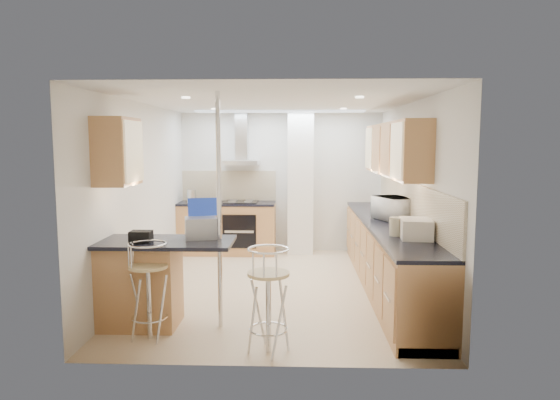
{
  "coord_description": "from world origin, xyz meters",
  "views": [
    {
      "loc": [
        0.29,
        -6.62,
        1.98
      ],
      "look_at": [
        0.06,
        0.2,
        1.19
      ],
      "focal_mm": 32.0,
      "sensor_mm": 36.0,
      "label": 1
    }
  ],
  "objects_px": {
    "laptop": "(201,228)",
    "bar_stool_near": "(149,291)",
    "bread_bin": "(416,229)",
    "bar_stool_end": "(268,300)",
    "microwave": "(395,209)"
  },
  "relations": [
    {
      "from": "bar_stool_near",
      "to": "bar_stool_end",
      "type": "distance_m",
      "value": 1.26
    },
    {
      "from": "bread_bin",
      "to": "laptop",
      "type": "bearing_deg",
      "value": -169.61
    },
    {
      "from": "laptop",
      "to": "microwave",
      "type": "bearing_deg",
      "value": 17.1
    },
    {
      "from": "laptop",
      "to": "bread_bin",
      "type": "xyz_separation_m",
      "value": [
        2.35,
        0.18,
        -0.03
      ]
    },
    {
      "from": "laptop",
      "to": "bar_stool_end",
      "type": "bearing_deg",
      "value": -59.53
    },
    {
      "from": "laptop",
      "to": "bread_bin",
      "type": "bearing_deg",
      "value": -10.2
    },
    {
      "from": "laptop",
      "to": "bread_bin",
      "type": "distance_m",
      "value": 2.36
    },
    {
      "from": "bread_bin",
      "to": "bar_stool_near",
      "type": "bearing_deg",
      "value": -160.71
    },
    {
      "from": "microwave",
      "to": "bread_bin",
      "type": "xyz_separation_m",
      "value": [
        -0.01,
        -1.28,
        -0.05
      ]
    },
    {
      "from": "laptop",
      "to": "bar_stool_end",
      "type": "height_order",
      "value": "laptop"
    },
    {
      "from": "bar_stool_end",
      "to": "bread_bin",
      "type": "relative_size",
      "value": 2.45
    },
    {
      "from": "microwave",
      "to": "bar_stool_near",
      "type": "distance_m",
      "value": 3.46
    },
    {
      "from": "laptop",
      "to": "bar_stool_near",
      "type": "height_order",
      "value": "laptop"
    },
    {
      "from": "bar_stool_near",
      "to": "bar_stool_end",
      "type": "bearing_deg",
      "value": -27.68
    },
    {
      "from": "bar_stool_near",
      "to": "bread_bin",
      "type": "bearing_deg",
      "value": -0.76
    }
  ]
}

